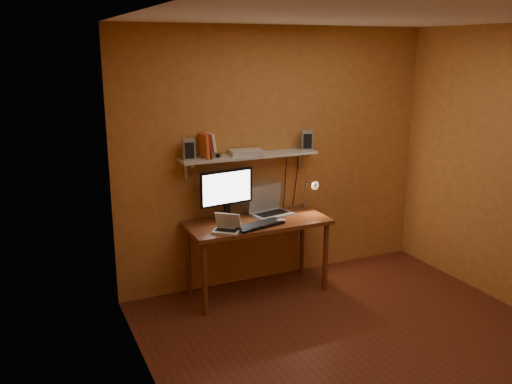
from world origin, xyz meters
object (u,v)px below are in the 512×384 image
wall_shelf (249,156)px  keyboard (259,225)px  desk_lamp (310,190)px  shelf_camera (217,155)px  monitor (227,192)px  laptop (269,207)px  desk (258,229)px  mouse (280,221)px  netbook (227,226)px  speaker_left (189,150)px  router (246,152)px  speaker_right (307,140)px

wall_shelf → keyboard: bearing=-98.7°
desk_lamp → shelf_camera: (-1.02, 0.00, 0.45)m
wall_shelf → monitor: size_ratio=2.52×
desk_lamp → laptop: bearing=174.9°
desk → desk_lamp: bearing=10.8°
mouse → desk_lamp: 0.58m
laptop → netbook: bearing=-161.6°
speaker_left → desk_lamp: bearing=7.4°
netbook → keyboard: netbook is taller
monitor → laptop: monitor is taller
keyboard → shelf_camera: shelf_camera is taller
keyboard → desk: bearing=57.5°
mouse → wall_shelf: bearing=123.3°
wall_shelf → desk_lamp: wall_shelf is taller
laptop → mouse: laptop is taller
netbook → desk_lamp: bearing=55.4°
wall_shelf → keyboard: wall_shelf is taller
laptop → router: size_ratio=1.41×
laptop → mouse: bearing=-105.5°
wall_shelf → mouse: wall_shelf is taller
speaker_left → router: 0.58m
desk → wall_shelf: (0.00, 0.19, 0.69)m
netbook → shelf_camera: (0.02, 0.30, 0.61)m
netbook → desk_lamp: size_ratio=0.78×
mouse → speaker_right: speaker_right is taller
keyboard → speaker_left: 0.97m
laptop → desk_lamp: size_ratio=1.16×
desk_lamp → mouse: bearing=-151.2°
laptop → shelf_camera: 0.81m
speaker_left → laptop: bearing=8.5°
monitor → keyboard: monitor is taller
wall_shelf → speaker_left: speaker_left is taller
desk → monitor: size_ratio=2.52×
netbook → speaker_right: size_ratio=1.52×
monitor → netbook: (-0.12, -0.31, -0.23)m
router → wall_shelf: bearing=18.6°
netbook → router: size_ratio=0.94×
mouse → speaker_left: bearing=161.9°
speaker_right → router: bearing=-159.2°
wall_shelf → laptop: wall_shelf is taller
speaker_left → wall_shelf: bearing=10.3°
desk → speaker_left: bearing=162.1°
shelf_camera → desk_lamp: bearing=-0.1°
keyboard → desk_lamp: size_ratio=1.33×
monitor → desk_lamp: size_ratio=1.48×
router → keyboard: bearing=-92.4°
laptop → netbook: 0.68m
wall_shelf → keyboard: size_ratio=2.80×
mouse → speaker_right: size_ratio=0.53×
keyboard → shelf_camera: (-0.31, 0.28, 0.64)m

